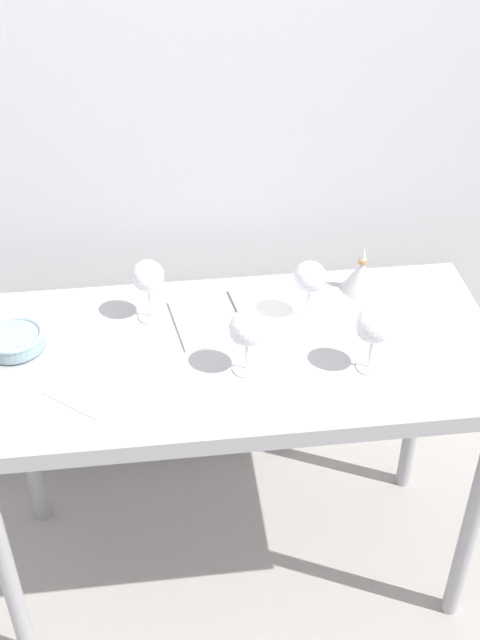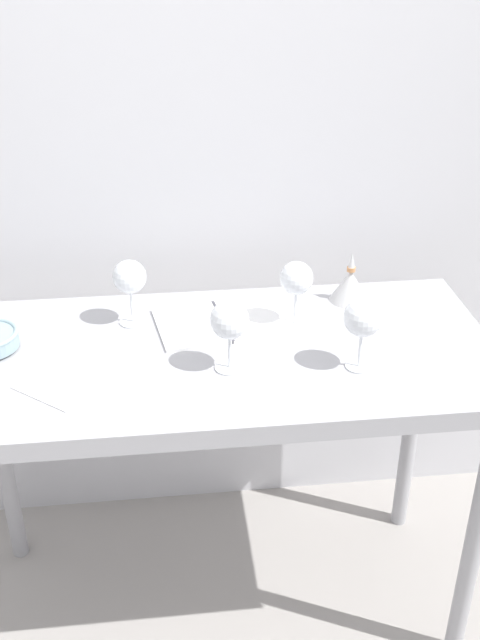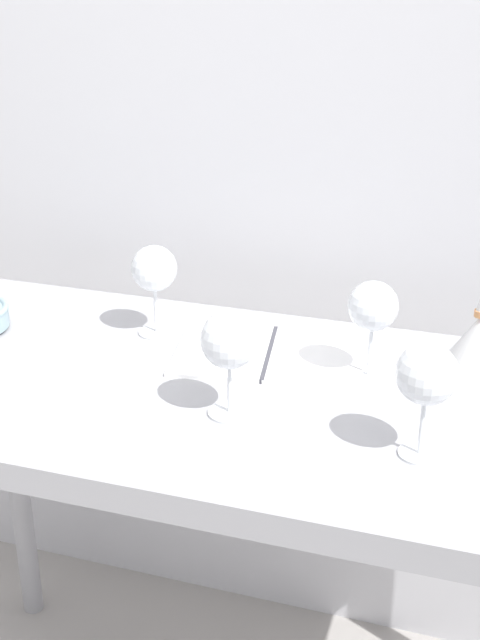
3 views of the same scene
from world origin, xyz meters
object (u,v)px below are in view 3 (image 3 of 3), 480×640
at_px(wine_glass_near_right, 427,377).
at_px(tasting_sheet_upper, 34,378).
at_px(wine_glass_far_right, 373,309).
at_px(decanter_funnel, 478,338).
at_px(wine_glass_near_center, 229,343).
at_px(wine_glass_far_left, 154,271).
at_px(open_notebook, 269,354).

height_order(wine_glass_near_right, tasting_sheet_upper, wine_glass_near_right).
distance_m(wine_glass_far_right, decanter_funnel, 0.23).
xyz_separation_m(wine_glass_near_center, decanter_funnel, (0.37, 0.31, -0.08)).
relative_size(wine_glass_near_center, decanter_funnel, 1.23).
height_order(wine_glass_far_left, wine_glass_near_center, same).
xyz_separation_m(wine_glass_far_left, tasting_sheet_upper, (-0.13, -0.24, -0.13)).
bearing_deg(decanter_funnel, wine_glass_far_right, -146.23).
xyz_separation_m(wine_glass_near_right, tasting_sheet_upper, (-0.67, 0.04, -0.13)).
bearing_deg(wine_glass_near_center, wine_glass_near_right, -5.67).
relative_size(wine_glass_far_right, wine_glass_near_center, 1.00).
height_order(wine_glass_far_right, tasting_sheet_upper, wine_glass_far_right).
bearing_deg(wine_glass_far_right, tasting_sheet_upper, -161.55).
xyz_separation_m(tasting_sheet_upper, decanter_funnel, (0.73, 0.30, 0.04)).
height_order(wine_glass_near_right, open_notebook, wine_glass_near_right).
bearing_deg(wine_glass_far_left, wine_glass_near_center, -47.26).
bearing_deg(wine_glass_far_right, decanter_funnel, 33.77).
height_order(wine_glass_far_right, wine_glass_far_left, same).
relative_size(wine_glass_near_right, decanter_funnel, 1.26).
xyz_separation_m(wine_glass_near_right, decanter_funnel, (0.06, 0.34, -0.09)).
bearing_deg(tasting_sheet_upper, wine_glass_far_right, 58.01).
height_order(wine_glass_far_left, open_notebook, wine_glass_far_left).
bearing_deg(wine_glass_far_right, wine_glass_near_right, -62.99).
relative_size(wine_glass_far_left, wine_glass_near_right, 0.98).
bearing_deg(wine_glass_near_right, tasting_sheet_upper, 176.59).
relative_size(wine_glass_near_right, open_notebook, 0.48).
bearing_deg(wine_glass_near_center, tasting_sheet_upper, 178.50).
bearing_deg(wine_glass_near_right, open_notebook, 140.28).
height_order(wine_glass_far_left, wine_glass_near_right, wine_glass_near_right).
bearing_deg(open_notebook, wine_glass_near_center, -99.98).
distance_m(wine_glass_near_center, open_notebook, 0.25).
bearing_deg(tasting_sheet_upper, wine_glass_near_right, 36.14).
bearing_deg(decanter_funnel, tasting_sheet_upper, -157.52).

